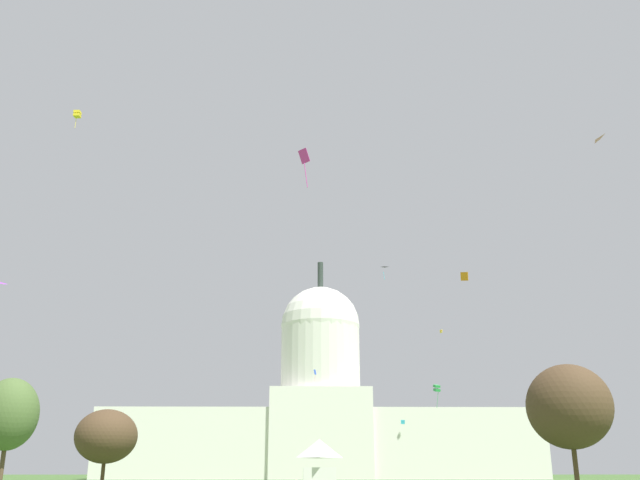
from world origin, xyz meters
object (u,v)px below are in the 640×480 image
at_px(kite_black_high, 385,270).
at_px(kite_orange_mid, 464,276).
at_px(tree_west_near, 9,414).
at_px(kite_pink_high, 596,142).
at_px(kite_blue_mid, 315,373).
at_px(kite_cyan_low, 403,422).
at_px(kite_gold_high, 441,331).
at_px(kite_violet_mid, 2,287).
at_px(capitol_building, 320,416).
at_px(kite_magenta_mid, 304,159).
at_px(kite_yellow_high, 77,114).
at_px(kite_green_mid, 437,388).
at_px(tree_east_far, 569,406).
at_px(tree_west_mid, 106,436).
at_px(event_tent, 319,464).

height_order(kite_black_high, kite_orange_mid, kite_black_high).
xyz_separation_m(tree_west_near, kite_pink_high, (65.13, -17.61, 26.80)).
bearing_deg(kite_pink_high, kite_orange_mid, -105.26).
xyz_separation_m(tree_west_near, kite_black_high, (50.19, 51.41, 32.45)).
bearing_deg(kite_blue_mid, kite_black_high, 94.68).
relative_size(kite_blue_mid, kite_cyan_low, 2.79).
distance_m(kite_gold_high, kite_violet_mid, 128.98).
xyz_separation_m(capitol_building, kite_magenta_mid, (-4.27, -151.71, 14.50)).
height_order(kite_pink_high, kite_yellow_high, kite_yellow_high).
bearing_deg(kite_orange_mid, kite_magenta_mid, 104.48).
relative_size(kite_cyan_low, kite_orange_mid, 0.98).
relative_size(kite_blue_mid, kite_pink_high, 1.52).
bearing_deg(kite_gold_high, kite_yellow_high, 172.03).
relative_size(kite_green_mid, kite_orange_mid, 4.66).
height_order(capitol_building, kite_violet_mid, capitol_building).
bearing_deg(kite_blue_mid, kite_gold_high, -165.39).
height_order(capitol_building, kite_gold_high, capitol_building).
xyz_separation_m(kite_cyan_low, kite_gold_high, (16.08, 33.89, 26.55)).
xyz_separation_m(capitol_building, kite_yellow_high, (-41.78, -114.32, 39.75)).
bearing_deg(tree_west_near, kite_black_high, 45.69).
bearing_deg(kite_orange_mid, kite_green_mid, -8.91).
bearing_deg(kite_violet_mid, kite_cyan_low, 8.25).
bearing_deg(tree_east_far, kite_gold_high, 86.94).
xyz_separation_m(kite_blue_mid, kite_green_mid, (24.43, -23.15, -6.15)).
relative_size(kite_violet_mid, kite_pink_high, 0.82).
xyz_separation_m(kite_blue_mid, kite_orange_mid, (14.47, -96.17, -2.86)).
bearing_deg(kite_orange_mid, tree_west_mid, 41.91).
xyz_separation_m(kite_magenta_mid, kite_orange_mid, (16.58, 4.64, -11.03)).
xyz_separation_m(capitol_building, kite_pink_high, (26.57, -149.98, 17.49)).
distance_m(kite_blue_mid, kite_cyan_low, 24.48).
distance_m(tree_west_near, kite_orange_mid, 54.47).
relative_size(event_tent, kite_violet_mid, 4.44).
height_order(capitol_building, kite_magenta_mid, capitol_building).
distance_m(kite_cyan_low, kite_violet_mid, 92.35).
height_order(tree_west_near, tree_east_far, tree_east_far).
height_order(kite_black_high, kite_gold_high, kite_black_high).
distance_m(tree_west_near, kite_blue_mid, 90.59).
height_order(tree_west_near, kite_green_mid, kite_green_mid).
relative_size(kite_gold_high, kite_violet_mid, 0.62).
xyz_separation_m(kite_gold_high, kite_pink_high, (-6.46, -123.34, -3.50)).
distance_m(kite_cyan_low, kite_magenta_mid, 95.74).
height_order(event_tent, tree_east_far, tree_east_far).
height_order(kite_blue_mid, kite_pink_high, kite_pink_high).
relative_size(capitol_building, kite_black_high, 53.72).
bearing_deg(kite_pink_high, kite_black_high, -171.52).
distance_m(tree_west_mid, kite_yellow_high, 54.24).
bearing_deg(kite_green_mid, tree_west_mid, 178.98).
bearing_deg(event_tent, kite_blue_mid, 89.26).
bearing_deg(tree_west_near, kite_cyan_low, 52.31).
bearing_deg(kite_cyan_low, tree_west_near, 152.46).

